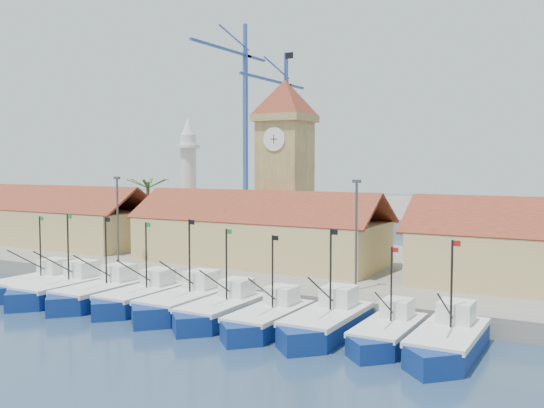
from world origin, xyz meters
The scene contains 21 objects.
ground centered at (0.00, 0.00, 0.00)m, with size 400.00×400.00×0.00m, color navy.
quay centered at (0.00, 24.00, 0.75)m, with size 140.00×32.00×1.50m, color gray.
terminal centered at (0.00, 110.00, 1.00)m, with size 240.00×80.00×2.00m, color gray.
boat_0 centered at (-13.37, 2.52, 0.77)m, with size 3.60×9.86×7.46m.
boat_1 centered at (-9.40, 2.13, 0.81)m, with size 3.80×10.40×7.87m.
boat_2 centered at (-5.33, 2.59, 0.80)m, with size 3.73×10.21×7.73m.
boat_3 centered at (-1.35, 3.15, 0.77)m, with size 3.57×9.78×7.40m.
boat_4 centered at (2.98, 3.24, 0.81)m, with size 3.79×10.38×7.85m.
boat_5 centered at (6.83, 2.78, 0.76)m, with size 3.53×9.68×7.32m.
boat_6 centered at (11.06, 2.38, 0.74)m, with size 3.43×9.41×7.12m.
boat_7 centered at (15.19, 3.17, 0.80)m, with size 3.73×10.21×7.73m.
boat_8 centered at (19.58, 3.21, 0.70)m, with size 3.25×8.89×6.73m.
boat_9 centered at (23.53, 2.85, 0.78)m, with size 3.62×9.91×7.50m.
hall_left centered at (-32.00, 20.00, 3.99)m, with size 31.20×10.13×7.61m.
hall_center centered at (0.00, 20.00, 3.99)m, with size 27.04×10.13×7.61m.
clock_tower centered at (0.00, 26.00, 11.96)m, with size 5.80×5.80×22.70m.
minaret centered at (-15.00, 28.00, 9.73)m, with size 3.00×3.00×16.30m.
palm_tree centered at (-20.00, 26.00, 6.25)m, with size 5.60×5.03×8.39m.
lamp_posts centered at (0.50, 12.00, 6.48)m, with size 80.70×0.25×9.03m.
crane_blue_far centered at (-52.09, 100.57, 27.70)m, with size 1.00×33.61×46.21m.
crane_blue_near centered at (-43.20, 106.52, 23.54)m, with size 1.00×32.58×38.83m.
Camera 1 is at (31.91, -34.22, 11.77)m, focal length 40.00 mm.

